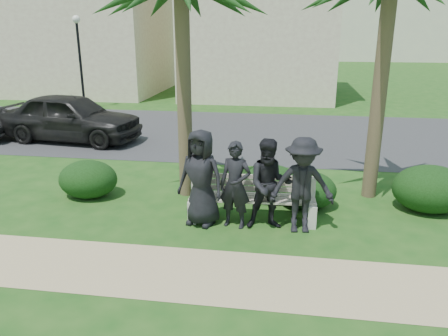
{
  "coord_description": "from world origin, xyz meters",
  "views": [
    {
      "loc": [
        0.78,
        -7.74,
        3.72
      ],
      "look_at": [
        -0.53,
        1.0,
        0.88
      ],
      "focal_mm": 35.0,
      "sensor_mm": 36.0,
      "label": 1
    }
  ],
  "objects": [
    {
      "name": "ground",
      "position": [
        0.0,
        0.0,
        0.0
      ],
      "size": [
        160.0,
        160.0,
        0.0
      ],
      "primitive_type": "plane",
      "color": "#1A4A15",
      "rests_on": "ground"
    },
    {
      "name": "footpath",
      "position": [
        0.0,
        -1.8,
        0.0
      ],
      "size": [
        30.0,
        1.6,
        0.01
      ],
      "primitive_type": "cube",
      "color": "tan",
      "rests_on": "ground"
    },
    {
      "name": "asphalt_street",
      "position": [
        0.0,
        8.0,
        0.0
      ],
      "size": [
        160.0,
        8.0,
        0.01
      ],
      "primitive_type": "cube",
      "color": "#2D2D30",
      "rests_on": "ground"
    },
    {
      "name": "stucco_bldg_left",
      "position": [
        -12.0,
        18.0,
        3.66
      ],
      "size": [
        10.4,
        8.4,
        7.3
      ],
      "color": "#C5B194",
      "rests_on": "ground"
    },
    {
      "name": "stucco_bldg_right",
      "position": [
        -1.0,
        18.0,
        3.66
      ],
      "size": [
        8.4,
        8.4,
        7.3
      ],
      "color": "#C5B194",
      "rests_on": "ground"
    },
    {
      "name": "street_lamp",
      "position": [
        -9.0,
        12.0,
        2.94
      ],
      "size": [
        0.36,
        0.36,
        4.29
      ],
      "color": "black",
      "rests_on": "ground"
    },
    {
      "name": "park_bench",
      "position": [
        0.13,
        0.37,
        0.4
      ],
      "size": [
        2.54,
        0.7,
        0.88
      ],
      "rotation": [
        0.0,
        0.0,
        0.05
      ],
      "color": "#A39989",
      "rests_on": "ground"
    },
    {
      "name": "man_a",
      "position": [
        -0.85,
        0.09,
        0.96
      ],
      "size": [
        1.06,
        0.84,
        1.91
      ],
      "primitive_type": "imported",
      "rotation": [
        0.0,
        0.0,
        -0.28
      ],
      "color": "black",
      "rests_on": "ground"
    },
    {
      "name": "man_b",
      "position": [
        -0.17,
        0.06,
        0.85
      ],
      "size": [
        0.69,
        0.53,
        1.71
      ],
      "primitive_type": "imported",
      "rotation": [
        0.0,
        0.0,
        -0.2
      ],
      "color": "black",
      "rests_on": "ground"
    },
    {
      "name": "man_c",
      "position": [
        0.48,
        0.09,
        0.89
      ],
      "size": [
        0.97,
        0.81,
        1.78
      ],
      "primitive_type": "imported",
      "rotation": [
        0.0,
        0.0,
        0.17
      ],
      "color": "black",
      "rests_on": "ground"
    },
    {
      "name": "man_d",
      "position": [
        1.08,
        0.02,
        0.93
      ],
      "size": [
        1.25,
        0.79,
        1.85
      ],
      "primitive_type": "imported",
      "rotation": [
        0.0,
        0.0,
        0.09
      ],
      "color": "black",
      "rests_on": "ground"
    },
    {
      "name": "hedge_a",
      "position": [
        -3.72,
        1.15,
        0.44
      ],
      "size": [
        1.35,
        1.11,
        0.88
      ],
      "primitive_type": "ellipsoid",
      "color": "black",
      "rests_on": "ground"
    },
    {
      "name": "hedge_c",
      "position": [
        -0.9,
        1.43,
        0.31
      ],
      "size": [
        0.94,
        0.77,
        0.61
      ],
      "primitive_type": "ellipsoid",
      "color": "black",
      "rests_on": "ground"
    },
    {
      "name": "hedge_d",
      "position": [
        0.45,
        1.58,
        0.42
      ],
      "size": [
        1.28,
        1.06,
        0.84
      ],
      "primitive_type": "ellipsoid",
      "color": "black",
      "rests_on": "ground"
    },
    {
      "name": "hedge_e",
      "position": [
        1.24,
        1.26,
        0.41
      ],
      "size": [
        1.26,
        1.04,
        0.82
      ],
      "primitive_type": "ellipsoid",
      "color": "black",
      "rests_on": "ground"
    },
    {
      "name": "hedge_f",
      "position": [
        3.81,
        1.46,
        0.51
      ],
      "size": [
        1.56,
        1.29,
        1.02
      ],
      "primitive_type": "ellipsoid",
      "color": "black",
      "rests_on": "ground"
    },
    {
      "name": "car_a",
      "position": [
        -6.58,
        6.02,
        0.82
      ],
      "size": [
        4.99,
        2.46,
        1.64
      ],
      "primitive_type": "imported",
      "rotation": [
        0.0,
        0.0,
        1.46
      ],
      "color": "black",
      "rests_on": "ground"
    }
  ]
}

